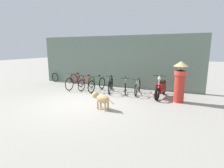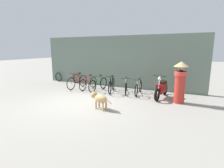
{
  "view_description": "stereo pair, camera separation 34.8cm",
  "coord_description": "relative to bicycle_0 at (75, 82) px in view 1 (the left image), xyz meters",
  "views": [
    {
      "loc": [
        3.93,
        -6.01,
        2.24
      ],
      "look_at": [
        0.87,
        1.26,
        0.65
      ],
      "focal_mm": 28.0,
      "sensor_mm": 36.0,
      "label": 1
    },
    {
      "loc": [
        4.25,
        -5.87,
        2.24
      ],
      "look_at": [
        0.87,
        1.26,
        0.65
      ],
      "focal_mm": 28.0,
      "sensor_mm": 36.0,
      "label": 2
    }
  ],
  "objects": [
    {
      "name": "bicycle_5",
      "position": [
        3.62,
        0.16,
        -0.05
      ],
      "size": [
        0.46,
        1.61,
        0.79
      ],
      "rotation": [
        0.0,
        0.0,
        -1.48
      ],
      "color": "black",
      "rests_on": "ground"
    },
    {
      "name": "spare_tire_left",
      "position": [
        -2.47,
        1.16,
        -0.06
      ],
      "size": [
        0.63,
        0.14,
        0.63
      ],
      "rotation": [
        0.0,
        0.0,
        -0.14
      ],
      "color": "black",
      "rests_on": "ground"
    },
    {
      "name": "stray_dog",
      "position": [
        2.92,
        -2.59,
        0.04
      ],
      "size": [
        1.07,
        0.49,
        0.62
      ],
      "rotation": [
        0.0,
        0.0,
        2.87
      ],
      "color": "tan",
      "rests_on": "ground"
    },
    {
      "name": "motorcycle",
      "position": [
        4.78,
        -0.05,
        0.05
      ],
      "size": [
        0.58,
        1.81,
        1.09
      ],
      "rotation": [
        0.0,
        0.0,
        -1.69
      ],
      "color": "black",
      "rests_on": "ground"
    },
    {
      "name": "bicycle_3",
      "position": [
        2.2,
        -0.0,
        -0.01
      ],
      "size": [
        0.58,
        1.66,
        0.89
      ],
      "rotation": [
        0.0,
        0.0,
        -1.3
      ],
      "color": "black",
      "rests_on": "ground"
    },
    {
      "name": "person_in_robes",
      "position": [
        5.59,
        -0.52,
        0.59
      ],
      "size": [
        0.84,
        0.84,
        1.74
      ],
      "rotation": [
        0.0,
        0.0,
        2.48
      ],
      "color": "#B72D23",
      "rests_on": "ground"
    },
    {
      "name": "bicycle_2",
      "position": [
        1.41,
        -0.03,
        -0.02
      ],
      "size": [
        0.46,
        1.73,
        0.86
      ],
      "rotation": [
        0.0,
        0.0,
        -1.65
      ],
      "color": "black",
      "rests_on": "ground"
    },
    {
      "name": "ground_plane",
      "position": [
        1.82,
        -2.26,
        -0.37
      ],
      "size": [
        60.0,
        60.0,
        0.0
      ],
      "primitive_type": "plane",
      "color": "#9E998E"
    },
    {
      "name": "spare_tire_right",
      "position": [
        -0.92,
        1.16,
        -0.05
      ],
      "size": [
        0.64,
        0.15,
        0.64
      ],
      "rotation": [
        0.0,
        0.0,
        -0.16
      ],
      "color": "black",
      "rests_on": "ground"
    },
    {
      "name": "bicycle_1",
      "position": [
        0.71,
        0.06,
        -0.03
      ],
      "size": [
        0.46,
        1.61,
        0.83
      ],
      "rotation": [
        0.0,
        0.0,
        -1.63
      ],
      "color": "black",
      "rests_on": "ground"
    },
    {
      "name": "bicycle_4",
      "position": [
        2.96,
        0.17,
        -0.04
      ],
      "size": [
        0.64,
        1.63,
        0.82
      ],
      "rotation": [
        0.0,
        0.0,
        -1.25
      ],
      "color": "black",
      "rests_on": "ground"
    },
    {
      "name": "shop_wall_back",
      "position": [
        1.82,
        1.4,
        1.12
      ],
      "size": [
        9.93,
        0.2,
        2.99
      ],
      "color": "slate",
      "rests_on": "ground"
    },
    {
      "name": "bicycle_0",
      "position": [
        0.0,
        0.0,
        0.0
      ],
      "size": [
        0.46,
        1.76,
        0.9
      ],
      "rotation": [
        0.0,
        0.0,
        -1.63
      ],
      "color": "black",
      "rests_on": "ground"
    }
  ]
}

